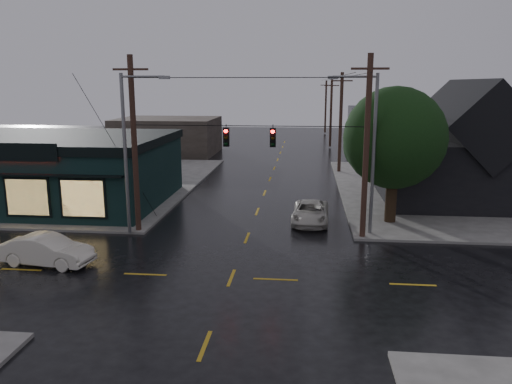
# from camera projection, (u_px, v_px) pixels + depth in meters

# --- Properties ---
(ground_plane) EXTENTS (160.00, 160.00, 0.00)m
(ground_plane) POSITION_uv_depth(u_px,v_px,m) (231.00, 278.00, 22.50)
(ground_plane) COLOR black
(sidewalk_nw) EXTENTS (28.00, 28.00, 0.15)m
(sidewalk_nw) POSITION_uv_depth(u_px,v_px,m) (40.00, 182.00, 43.89)
(sidewalk_nw) COLOR #5F5D58
(sidewalk_nw) RESTS_ON ground
(pizza_shop) EXTENTS (16.30, 12.34, 4.90)m
(pizza_shop) POSITION_uv_depth(u_px,v_px,m) (52.00, 169.00, 36.01)
(pizza_shop) COLOR black
(pizza_shop) RESTS_ON ground
(ne_building) EXTENTS (12.60, 11.60, 8.75)m
(ne_building) POSITION_uv_depth(u_px,v_px,m) (467.00, 141.00, 36.61)
(ne_building) COLOR black
(ne_building) RESTS_ON ground
(corner_tree) EXTENTS (6.19, 6.19, 8.32)m
(corner_tree) POSITION_uv_depth(u_px,v_px,m) (395.00, 138.00, 30.10)
(corner_tree) COLOR black
(corner_tree) RESTS_ON ground
(utility_pole_nw) EXTENTS (2.00, 0.32, 10.15)m
(utility_pole_nw) POSITION_uv_depth(u_px,v_px,m) (139.00, 232.00, 29.46)
(utility_pole_nw) COLOR black
(utility_pole_nw) RESTS_ON ground
(utility_pole_ne) EXTENTS (2.00, 0.32, 10.15)m
(utility_pole_ne) POSITION_uv_depth(u_px,v_px,m) (362.00, 239.00, 28.18)
(utility_pole_ne) COLOR black
(utility_pole_ne) RESTS_ON ground
(utility_pole_far_a) EXTENTS (2.00, 0.32, 9.65)m
(utility_pole_far_a) POSITION_uv_depth(u_px,v_px,m) (339.00, 173.00, 49.09)
(utility_pole_far_a) COLOR black
(utility_pole_far_a) RESTS_ON ground
(utility_pole_far_b) EXTENTS (2.00, 0.32, 9.15)m
(utility_pole_far_b) POSITION_uv_depth(u_px,v_px,m) (330.00, 148.00, 68.53)
(utility_pole_far_b) COLOR black
(utility_pole_far_b) RESTS_ON ground
(utility_pole_far_c) EXTENTS (2.00, 0.32, 9.15)m
(utility_pole_far_c) POSITION_uv_depth(u_px,v_px,m) (325.00, 133.00, 87.98)
(utility_pole_far_c) COLOR black
(utility_pole_far_c) RESTS_ON ground
(span_signal_assembly) EXTENTS (13.00, 0.48, 1.23)m
(span_signal_assembly) POSITION_uv_depth(u_px,v_px,m) (249.00, 137.00, 27.60)
(span_signal_assembly) COLOR black
(span_signal_assembly) RESTS_ON ground
(streetlight_nw) EXTENTS (5.40, 0.30, 9.15)m
(streetlight_nw) POSITION_uv_depth(u_px,v_px,m) (130.00, 235.00, 28.81)
(streetlight_nw) COLOR slate
(streetlight_nw) RESTS_ON ground
(streetlight_ne) EXTENTS (5.40, 0.30, 9.15)m
(streetlight_ne) POSITION_uv_depth(u_px,v_px,m) (370.00, 235.00, 28.81)
(streetlight_ne) COLOR slate
(streetlight_ne) RESTS_ON ground
(bg_building_west) EXTENTS (12.00, 10.00, 4.40)m
(bg_building_west) POSITION_uv_depth(u_px,v_px,m) (168.00, 136.00, 62.30)
(bg_building_west) COLOR #322B24
(bg_building_west) RESTS_ON ground
(bg_building_east) EXTENTS (14.00, 12.00, 5.60)m
(bg_building_east) POSITION_uv_depth(u_px,v_px,m) (406.00, 130.00, 64.09)
(bg_building_east) COLOR #2D2D33
(bg_building_east) RESTS_ON ground
(sedan_cream) EXTENTS (4.61, 2.14, 1.46)m
(sedan_cream) POSITION_uv_depth(u_px,v_px,m) (47.00, 250.00, 23.99)
(sedan_cream) COLOR silver
(sedan_cream) RESTS_ON ground
(suv_silver) EXTENTS (2.42, 4.88, 1.33)m
(suv_silver) POSITION_uv_depth(u_px,v_px,m) (310.00, 213.00, 31.27)
(suv_silver) COLOR beige
(suv_silver) RESTS_ON ground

